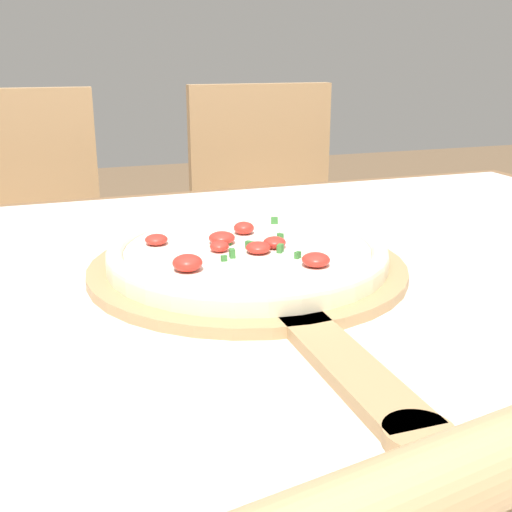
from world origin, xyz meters
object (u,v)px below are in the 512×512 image
at_px(pizza, 247,253).
at_px(pizza_peel, 254,274).
at_px(rolling_pin, 404,500).
at_px(chair_right, 271,235).
at_px(chair_left, 21,259).

bearing_deg(pizza, pizza_peel, -88.92).
height_order(rolling_pin, chair_right, chair_right).
bearing_deg(chair_left, rolling_pin, -77.19).
bearing_deg(pizza_peel, chair_left, 107.94).
height_order(pizza_peel, chair_left, chair_left).
bearing_deg(chair_left, pizza_peel, -69.14).
height_order(pizza_peel, chair_right, chair_right).
xyz_separation_m(pizza_peel, chair_left, (-0.28, 0.86, -0.22)).
relative_size(pizza_peel, chair_left, 0.63).
bearing_deg(pizza_peel, chair_right, 68.50).
distance_m(pizza_peel, chair_right, 0.95).
bearing_deg(chair_right, rolling_pin, -105.85).
relative_size(pizza, chair_right, 0.36).
bearing_deg(rolling_pin, pizza, 82.63).
height_order(chair_left, chair_right, same).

